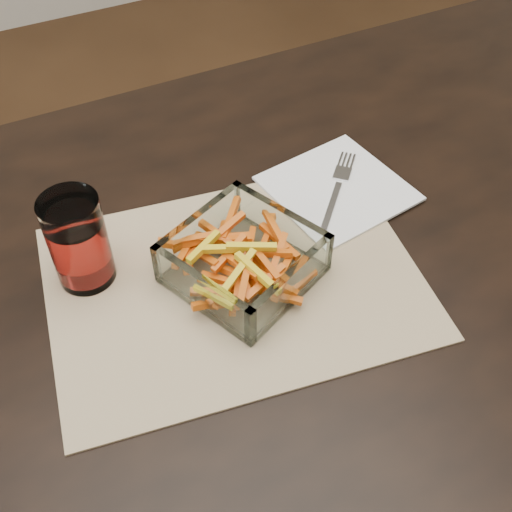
{
  "coord_description": "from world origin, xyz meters",
  "views": [
    {
      "loc": [
        -0.3,
        -0.47,
        1.36
      ],
      "look_at": [
        -0.07,
        -0.0,
        0.78
      ],
      "focal_mm": 45.0,
      "sensor_mm": 36.0,
      "label": 1
    }
  ],
  "objects_px": {
    "dining_table": "(299,297)",
    "tumbler": "(79,243)",
    "glass_bowl": "(243,261)",
    "fork": "(338,187)"
  },
  "relations": [
    {
      "from": "tumbler",
      "to": "fork",
      "type": "relative_size",
      "value": 0.92
    },
    {
      "from": "dining_table",
      "to": "fork",
      "type": "bearing_deg",
      "value": 39.33
    },
    {
      "from": "fork",
      "to": "tumbler",
      "type": "bearing_deg",
      "value": -137.12
    },
    {
      "from": "glass_bowl",
      "to": "fork",
      "type": "bearing_deg",
      "value": 24.1
    },
    {
      "from": "dining_table",
      "to": "tumbler",
      "type": "height_order",
      "value": "tumbler"
    },
    {
      "from": "glass_bowl",
      "to": "fork",
      "type": "relative_size",
      "value": 1.52
    },
    {
      "from": "tumbler",
      "to": "fork",
      "type": "xyz_separation_m",
      "value": [
        0.36,
        -0.0,
        -0.05
      ]
    },
    {
      "from": "glass_bowl",
      "to": "tumbler",
      "type": "height_order",
      "value": "tumbler"
    },
    {
      "from": "dining_table",
      "to": "glass_bowl",
      "type": "distance_m",
      "value": 0.14
    },
    {
      "from": "tumbler",
      "to": "fork",
      "type": "height_order",
      "value": "tumbler"
    }
  ]
}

